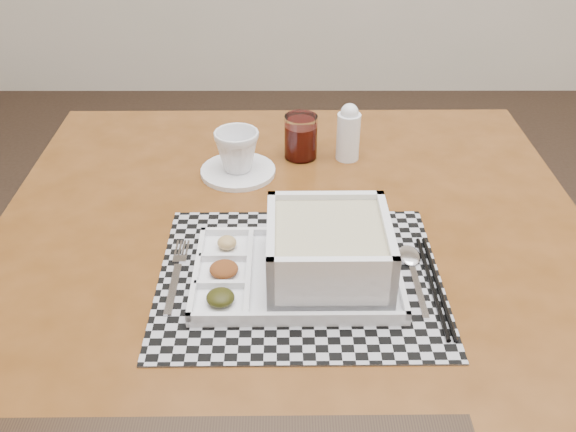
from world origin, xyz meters
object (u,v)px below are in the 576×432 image
object	(u,v)px
creamer_bottle	(348,133)
cup	(237,151)
dining_table	(292,274)
serving_tray	(319,257)
juice_glass	(301,138)

from	to	relation	value
creamer_bottle	cup	bearing A→B (deg)	-163.88
dining_table	serving_tray	xyz separation A→B (m)	(0.04, -0.11, 0.12)
juice_glass	dining_table	bearing A→B (deg)	-93.75
serving_tray	juice_glass	size ratio (longest dim) A/B	3.49
dining_table	cup	bearing A→B (deg)	116.06
dining_table	serving_tray	bearing A→B (deg)	-70.57
dining_table	cup	size ratio (longest dim) A/B	11.98
serving_tray	juice_glass	xyz separation A→B (m)	(-0.02, 0.41, -0.00)
serving_tray	cup	size ratio (longest dim) A/B	3.63
dining_table	cup	distance (m)	0.28
cup	creamer_bottle	world-z (taller)	creamer_bottle
cup	juice_glass	xyz separation A→B (m)	(0.13, 0.07, -0.01)
cup	juice_glass	size ratio (longest dim) A/B	0.96
dining_table	serving_tray	distance (m)	0.17
serving_tray	cup	world-z (taller)	serving_tray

